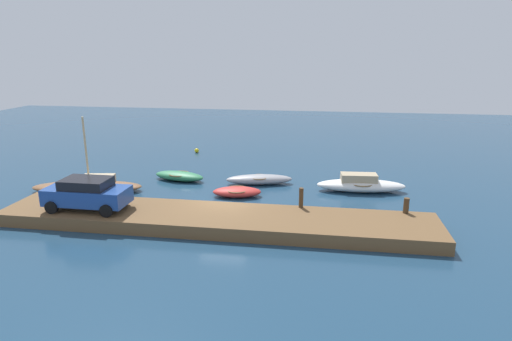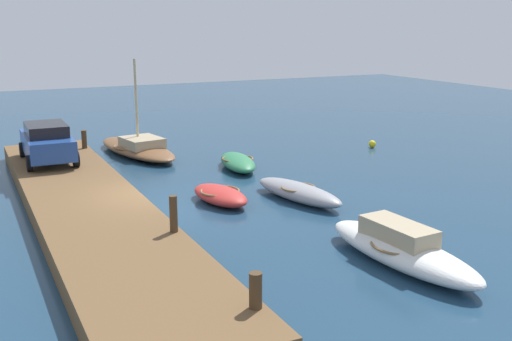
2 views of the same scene
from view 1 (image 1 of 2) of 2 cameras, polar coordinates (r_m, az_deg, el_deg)
ground_plane at (r=23.87m, az=-4.16°, el=-5.24°), size 84.00×84.00×0.00m
dock_platform at (r=21.76m, az=-5.47°, el=-6.45°), size 21.71×3.59×0.65m
motorboat_white at (r=27.59m, az=13.60°, el=-1.79°), size 5.52×1.99×1.12m
dinghy_red at (r=25.94m, az=-2.52°, el=-2.80°), size 3.06×1.77×0.58m
rowboat_grey at (r=28.30m, az=0.42°, el=-1.17°), size 4.47×2.03×0.64m
rowboat_green at (r=29.61m, az=-10.06°, el=-0.70°), size 3.72×1.99×0.60m
sailboat_brown at (r=28.75m, az=-21.18°, el=-1.89°), size 7.00×3.27×4.66m
mooring_post_west at (r=26.24m, az=-23.35°, el=-2.12°), size 0.24×0.24×0.84m
mooring_post_mid_west at (r=22.32m, az=5.96°, el=-3.58°), size 0.23×0.23×1.04m
mooring_post_mid_east at (r=22.75m, az=19.16°, el=-4.38°), size 0.27×0.27×0.77m
parked_car at (r=23.46m, az=-21.33°, el=-2.80°), size 4.16×2.02×1.61m
marker_buoy at (r=37.56m, az=-7.81°, el=2.62°), size 0.37×0.37×0.37m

